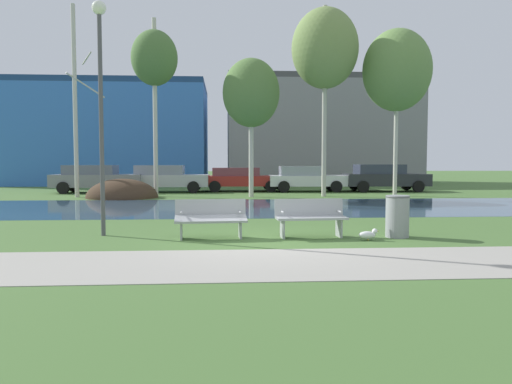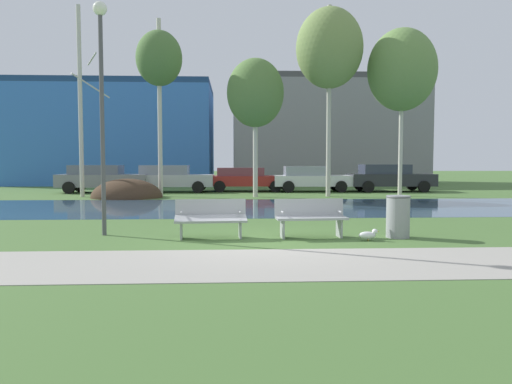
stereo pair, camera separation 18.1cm
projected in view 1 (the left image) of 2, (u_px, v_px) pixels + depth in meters
The scene contains 21 objects.
ground_plane at pixel (244, 202), 20.41m from camera, with size 120.00×120.00×0.00m, color #476B33.
paved_path_strip at pixel (274, 263), 8.31m from camera, with size 60.00×2.58×0.01m, color #9E998E.
river_band at pixel (246, 207), 18.36m from camera, with size 80.00×7.27×0.01m, color #33516B.
soil_mound at pixel (122, 198), 22.94m from camera, with size 3.33×2.90×1.80m, color #423021.
bench_left at pixel (211, 217), 10.98m from camera, with size 1.63×0.65×0.87m.
bench_right at pixel (311, 217), 11.13m from camera, with size 1.63×0.65×0.87m.
trash_bin at pixel (397, 216), 11.15m from camera, with size 0.55×0.55×0.96m.
seagull at pixel (368, 235), 10.70m from camera, with size 0.45×0.17×0.26m.
streetlamp at pixel (100, 80), 11.19m from camera, with size 0.32×0.32×5.37m.
birch_far_left at pixel (75, 101), 23.10m from camera, with size 1.53×2.28×9.04m.
birch_left at pixel (154, 59), 23.46m from camera, with size 2.21×2.21×8.54m.
birch_center_left at pixel (251, 93), 23.18m from camera, with size 2.70×2.70×6.57m.
birch_center at pixel (325, 49), 23.45m from camera, with size 3.20×3.20×9.12m.
birch_center_right at pixel (397, 71), 23.82m from camera, with size 3.31×3.31×8.12m.
parked_van_nearest_grey at pixel (96, 178), 26.45m from camera, with size 4.80×2.02×1.50m.
parked_sedan_second_silver at pixel (165, 178), 27.02m from camera, with size 4.65×2.01×1.49m.
parked_hatch_third_red at pixel (241, 179), 27.74m from camera, with size 4.69×2.08×1.34m.
parked_wagon_fourth_white at pixel (306, 178), 27.56m from camera, with size 4.40×2.00×1.42m.
parked_suv_fifth_dark at pixel (384, 177), 27.74m from camera, with size 4.69×2.16×1.53m.
building_blue_store at pixel (108, 135), 36.94m from camera, with size 14.64×8.68×7.39m.
building_grey_warehouse at pixel (319, 132), 38.14m from camera, with size 14.10×7.82×7.92m.
Camera 1 is at (-0.85, -10.33, 1.75)m, focal length 34.39 mm.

